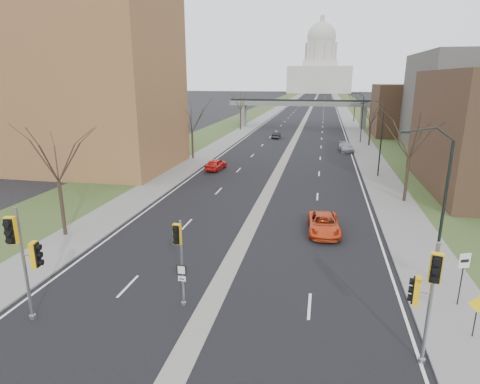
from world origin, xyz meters
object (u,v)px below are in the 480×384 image
(speed_limit_sign, at_px, (463,270))
(car_left_far, at_px, (276,135))
(signal_pole_left, at_px, (24,250))
(car_right_mid, at_px, (346,147))
(signal_pole_right, at_px, (427,288))
(car_left_near, at_px, (216,164))
(signal_pole_median, at_px, (179,249))
(car_right_near, at_px, (324,224))
(warning_sign, at_px, (477,310))

(speed_limit_sign, bearing_deg, car_left_far, 84.59)
(signal_pole_left, relative_size, speed_limit_sign, 2.00)
(signal_pole_left, relative_size, car_right_mid, 1.19)
(signal_pole_right, bearing_deg, car_left_far, 115.33)
(car_left_near, bearing_deg, signal_pole_median, 108.81)
(signal_pole_median, distance_m, speed_limit_sign, 14.04)
(signal_pole_median, bearing_deg, car_right_near, 61.52)
(signal_pole_right, height_order, car_left_far, signal_pole_right)
(car_left_near, height_order, car_right_near, car_left_near)
(car_left_near, bearing_deg, car_right_near, 132.11)
(signal_pole_left, height_order, warning_sign, signal_pole_left)
(signal_pole_median, relative_size, car_left_near, 1.08)
(car_left_near, bearing_deg, car_right_mid, -127.91)
(speed_limit_sign, height_order, car_left_near, speed_limit_sign)
(signal_pole_right, bearing_deg, speed_limit_sign, 72.93)
(signal_pole_median, bearing_deg, warning_sign, 2.82)
(signal_pole_median, height_order, car_left_near, signal_pole_median)
(car_left_near, xyz_separation_m, car_right_mid, (16.74, 16.83, -0.04))
(speed_limit_sign, bearing_deg, signal_pole_left, 174.34)
(signal_pole_left, xyz_separation_m, car_left_near, (-0.05, 33.61, -2.98))
(signal_pole_right, relative_size, car_right_near, 1.07)
(signal_pole_right, xyz_separation_m, warning_sign, (2.79, 2.27, -2.04))
(signal_pole_median, bearing_deg, car_left_far, 93.94)
(car_left_near, bearing_deg, speed_limit_sign, 132.66)
(speed_limit_sign, bearing_deg, warning_sign, -114.28)
(signal_pole_left, height_order, car_left_near, signal_pole_left)
(speed_limit_sign, relative_size, car_right_near, 0.57)
(signal_pole_left, bearing_deg, car_left_near, 79.02)
(signal_pole_left, bearing_deg, car_right_near, 36.07)
(speed_limit_sign, xyz_separation_m, car_right_mid, (-3.47, 44.93, -1.37))
(signal_pole_median, xyz_separation_m, speed_limit_sign, (13.68, 2.96, -1.15))
(car_left_far, relative_size, car_right_near, 0.76)
(signal_pole_left, relative_size, car_left_far, 1.50)
(speed_limit_sign, distance_m, car_right_near, 11.29)
(signal_pole_right, relative_size, car_right_mid, 1.12)
(signal_pole_right, height_order, car_right_mid, signal_pole_right)
(signal_pole_left, bearing_deg, signal_pole_right, -9.34)
(car_left_near, bearing_deg, signal_pole_left, 97.03)
(warning_sign, bearing_deg, signal_pole_left, -167.21)
(car_left_near, distance_m, car_right_near, 23.41)
(car_left_far, bearing_deg, car_right_near, 101.78)
(signal_pole_left, xyz_separation_m, speed_limit_sign, (20.16, 5.51, -1.64))
(signal_pole_right, relative_size, warning_sign, 2.62)
(signal_pole_left, height_order, car_right_mid, signal_pole_left)
(signal_pole_left, bearing_deg, car_right_mid, 60.62)
(warning_sign, xyz_separation_m, car_right_mid, (-3.31, 47.64, -0.74))
(car_right_near, height_order, car_right_mid, car_right_near)
(car_right_mid, bearing_deg, car_left_near, -141.96)
(signal_pole_median, distance_m, car_right_mid, 49.03)
(signal_pole_median, xyz_separation_m, signal_pole_right, (10.73, -2.03, 0.26))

